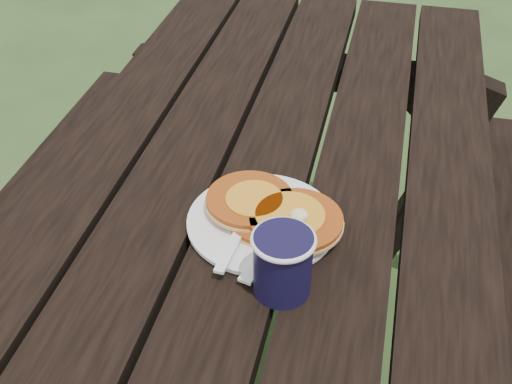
% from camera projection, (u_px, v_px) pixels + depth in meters
% --- Properties ---
extents(picnic_table, '(1.36, 1.80, 0.75)m').
position_uv_depth(picnic_table, '(250.00, 370.00, 1.23)').
color(picnic_table, black).
rests_on(picnic_table, ground).
extents(plate, '(0.27, 0.27, 0.01)m').
position_uv_depth(plate, '(262.00, 222.00, 0.97)').
color(plate, white).
rests_on(plate, picnic_table).
extents(pancake_stack, '(0.21, 0.17, 0.04)m').
position_uv_depth(pancake_stack, '(274.00, 212.00, 0.96)').
color(pancake_stack, '#AF4B13').
rests_on(pancake_stack, plate).
extents(knife, '(0.06, 0.18, 0.00)m').
position_uv_depth(knife, '(274.00, 242.00, 0.93)').
color(knife, white).
rests_on(knife, plate).
extents(fork, '(0.05, 0.16, 0.01)m').
position_uv_depth(fork, '(232.00, 246.00, 0.91)').
color(fork, white).
rests_on(fork, plate).
extents(coffee_cup, '(0.09, 0.09, 0.10)m').
position_uv_depth(coffee_cup, '(283.00, 260.00, 0.84)').
color(coffee_cup, black).
rests_on(coffee_cup, picnic_table).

